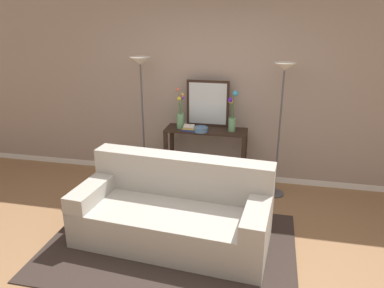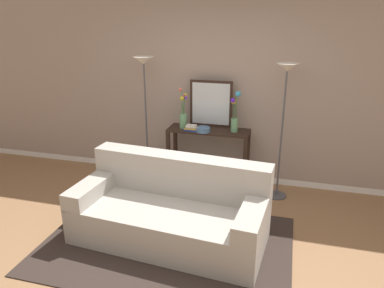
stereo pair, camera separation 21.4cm
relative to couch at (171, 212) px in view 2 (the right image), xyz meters
name	(u,v)px [view 2 (the right image)]	position (x,y,z in m)	size (l,w,h in m)	color
ground_plane	(176,264)	(0.18, -0.43, -0.32)	(16.00, 16.00, 0.02)	#936B47
back_wall	(221,88)	(0.18, 1.76, 1.05)	(12.00, 0.15, 2.73)	white
area_rug	(167,244)	(-0.01, -0.16, -0.30)	(2.66, 1.80, 0.01)	#332823
couch	(171,212)	(0.00, 0.00, 0.00)	(2.14, 1.11, 0.88)	#ADA89E
console_table	(208,148)	(0.10, 1.39, 0.27)	(1.13, 0.38, 0.86)	black
floor_lamp_left	(145,86)	(-0.79, 1.30, 1.13)	(0.28, 0.28, 1.83)	#4C4C51
floor_lamp_right	(285,95)	(1.09, 1.30, 1.11)	(0.28, 0.28, 1.81)	#4C4C51
wall_mirror	(211,104)	(0.09, 1.55, 0.87)	(0.60, 0.02, 0.65)	black
vase_tall_flowers	(183,115)	(-0.26, 1.37, 0.74)	(0.11, 0.12, 0.57)	#669E6B
vase_short_flowers	(235,115)	(0.46, 1.39, 0.78)	(0.13, 0.11, 0.56)	#669E6B
fruit_bowl	(203,129)	(0.05, 1.27, 0.58)	(0.20, 0.20, 0.06)	#4C7093
book_stack	(192,128)	(-0.11, 1.27, 0.58)	(0.22, 0.14, 0.08)	navy
book_row_under_console	(186,179)	(-0.24, 1.39, -0.25)	(0.27, 0.18, 0.13)	#B77F33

